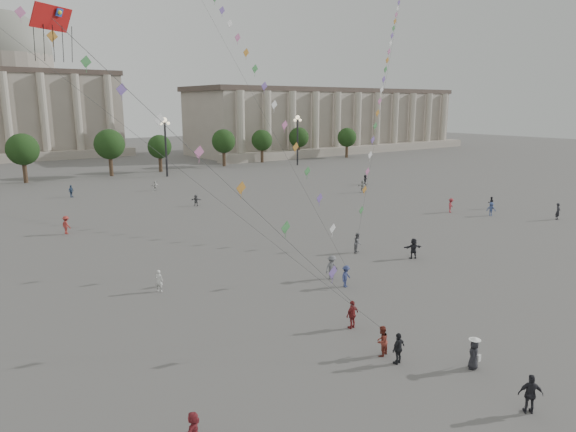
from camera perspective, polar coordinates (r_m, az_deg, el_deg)
ground at (r=31.69m, az=13.53°, el=-12.28°), size 360.00×360.00×0.00m
hall_east at (r=148.60m, az=4.74°, el=10.55°), size 84.00×26.22×17.20m
hall_central at (r=149.16m, az=-28.28°, el=11.39°), size 48.30×34.30×35.50m
tree_row at (r=99.11m, az=-23.32°, el=6.95°), size 137.12×5.12×8.00m
lamp_post_mid_east at (r=96.01m, az=-13.48°, el=8.64°), size 2.00×0.90×10.65m
lamp_post_far_east at (r=111.18m, az=1.07°, el=9.44°), size 2.00×0.90×10.65m
person_crowd_0 at (r=79.15m, az=-22.96°, el=2.55°), size 1.07×0.98×1.75m
person_crowd_3 at (r=45.39m, az=13.77°, el=-3.51°), size 1.72×1.12×1.78m
person_crowd_4 at (r=81.19m, az=-14.55°, el=3.28°), size 1.49×0.94×1.53m
person_crowd_6 at (r=39.13m, az=4.88°, el=-5.70°), size 1.25×0.78×1.85m
person_crowd_7 at (r=77.73m, az=8.28°, el=3.29°), size 1.81×1.27×1.88m
person_crowd_8 at (r=65.75m, az=17.65°, el=1.13°), size 1.30×1.03×1.77m
person_crowd_9 at (r=85.65m, az=8.57°, el=4.02°), size 1.49×1.21×1.59m
person_crowd_12 at (r=67.77m, az=-10.19°, el=1.73°), size 1.34×1.23×1.50m
person_crowd_13 at (r=37.62m, az=-14.14°, el=-6.99°), size 0.67×0.70×1.61m
person_crowd_14 at (r=65.51m, az=21.64°, el=0.74°), size 1.16×1.18×1.63m
person_crowd_15 at (r=69.99m, az=21.62°, el=1.39°), size 0.93×0.91×1.51m
person_crowd_17 at (r=56.97m, az=-23.42°, el=-0.92°), size 1.06×1.38×1.88m
person_crowd_18 at (r=66.48m, az=27.80°, el=0.46°), size 0.75×0.54×1.91m
tourist_0 at (r=31.06m, az=7.16°, el=-10.80°), size 1.06×0.55×1.73m
tourist_1 at (r=25.43m, az=25.35°, el=-17.45°), size 1.05×1.03×1.77m
tourist_2 at (r=21.68m, az=-10.48°, el=-22.35°), size 1.37×1.23×1.51m
tourist_4 at (r=27.57m, az=12.17°, el=-14.18°), size 1.03×0.55×1.67m
kite_flyer_0 at (r=28.20m, az=10.37°, el=-13.50°), size 0.94×0.82×1.64m
kite_flyer_1 at (r=37.63m, az=6.47°, el=-6.67°), size 1.19×0.92×1.62m
kite_flyer_2 at (r=46.23m, az=7.76°, el=-2.96°), size 1.10×1.04×1.79m
hat_person at (r=28.12m, az=19.95°, el=-14.16°), size 0.88×0.80×1.69m
dragon_kite at (r=26.73m, az=-24.22°, el=17.61°), size 8.05×3.52×21.33m
kite_train_east at (r=68.91m, az=11.22°, el=17.46°), size 36.11×27.80×56.67m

